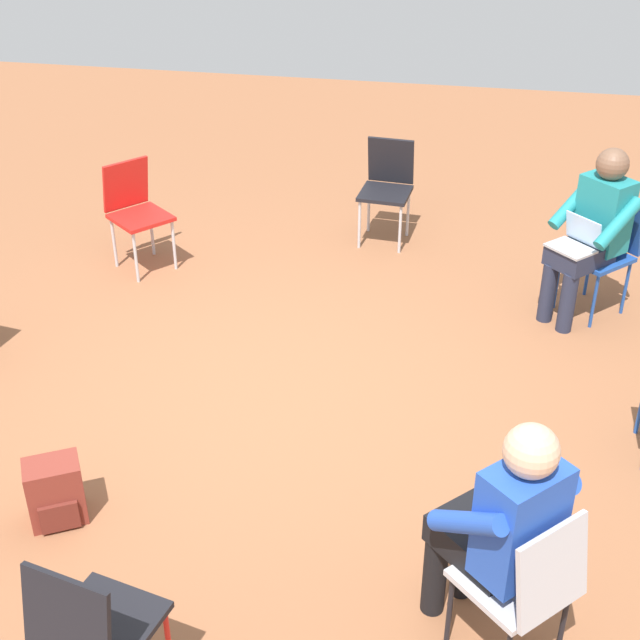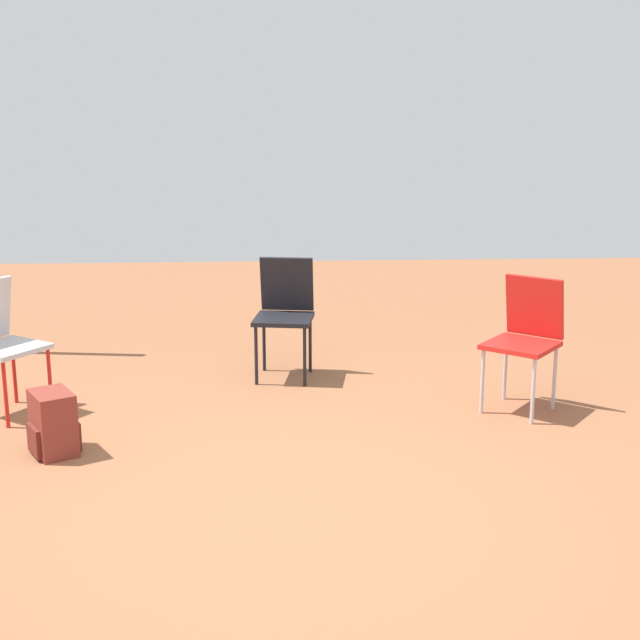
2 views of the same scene
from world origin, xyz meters
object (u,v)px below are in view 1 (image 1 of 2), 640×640
Objects in this scene: chair_north at (387,183)px; chair_northeast at (604,247)px; backpack_near_laptop_user at (56,495)px; chair_northwest at (135,207)px; chair_southeast at (526,582)px; chair_south at (91,628)px; person_in_blue at (502,522)px; person_with_laptop at (593,227)px.

chair_north is 1.00× the size of chair_northeast.
chair_northeast is at bearing 44.01° from backpack_near_laptop_user.
backpack_near_laptop_user is (-2.90, -2.81, -0.34)m from chair_northeast.
chair_northeast is at bearing 128.87° from chair_northwest.
chair_southeast and chair_northeast have the same top height.
chair_south is (-0.56, -4.72, 0.00)m from chair_north.
person_in_blue is (1.53, 0.67, 0.20)m from chair_south.
chair_north and chair_northeast have the same top height.
chair_south is 1.00× the size of chair_northeast.
chair_northeast is 0.69× the size of person_with_laptop.
person_with_laptop reaches higher than chair_southeast.
chair_north is 4.17m from person_in_blue.
person_in_blue reaches higher than chair_south.
person_in_blue is at bearing 108.46° from chair_north.
backpack_near_laptop_user is at bearing 136.41° from chair_south.
chair_southeast is 0.69× the size of person_with_laptop.
chair_northwest is at bearing 29.72° from chair_north.
chair_southeast is at bearing -11.32° from backpack_near_laptop_user.
person_with_laptop reaches higher than chair_north.
chair_southeast is 0.26m from person_in_blue.
chair_southeast is 3.32m from chair_northeast.
person_with_laptop is at bearing 151.74° from chair_north.
chair_south is 1.27m from backpack_near_laptop_user.
person_in_blue is (0.97, -4.04, 0.20)m from chair_north.
chair_southeast is 2.41m from backpack_near_laptop_user.
person_in_blue reaches higher than backpack_near_laptop_user.
chair_northwest is at bearing 121.36° from chair_south.
chair_north is at bearing 10.87° from person_with_laptop.
chair_northwest is 0.69× the size of person_with_laptop.
chair_south is 4.27m from person_with_laptop.
person_with_laptop is (0.45, 3.15, 0.20)m from chair_southeast.
chair_south is at bearing 152.41° from chair_southeast.
person_with_laptop is at bearing 90.00° from chair_northeast.
chair_southeast is (1.09, -4.16, 0.00)m from chair_north.
chair_northeast is 0.69× the size of person_in_blue.
chair_southeast is 1.00× the size of chair_northeast.
chair_northwest is 1.00× the size of chair_north.
person_with_laptop is 3.90m from backpack_near_laptop_user.
chair_north is at bearing 95.97° from chair_south.
chair_northwest is 2.92m from backpack_near_laptop_user.
chair_northwest is 0.69× the size of person_in_blue.
person_in_blue reaches higher than chair_north.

